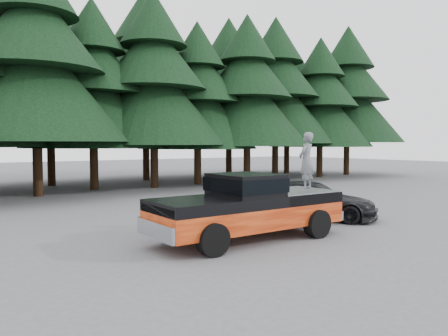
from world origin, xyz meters
TOP-DOWN VIEW (x-y plane):
  - ground at (0.00, 0.00)m, footprint 120.00×120.00m
  - pickup_truck at (1.60, -0.11)m, footprint 6.00×2.04m
  - truck_cab at (1.50, -0.11)m, footprint 1.66×1.90m
  - air_compressor at (2.48, 0.07)m, footprint 0.67×0.57m
  - man_on_bed at (4.01, -0.05)m, footprint 0.77×0.64m
  - parked_car at (5.85, 1.41)m, footprint 4.12×4.96m
  - treeline at (0.42, 17.20)m, footprint 60.15×16.05m

SIDE VIEW (x-z plane):
  - ground at x=0.00m, z-range 0.00..0.00m
  - pickup_truck at x=1.60m, z-range 0.00..1.33m
  - parked_car at x=5.85m, z-range 0.00..1.36m
  - air_compressor at x=2.48m, z-range 1.33..1.76m
  - truck_cab at x=1.50m, z-range 1.33..1.92m
  - man_on_bed at x=4.01m, z-range 1.33..3.15m
  - treeline at x=0.42m, z-range -1.03..16.47m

